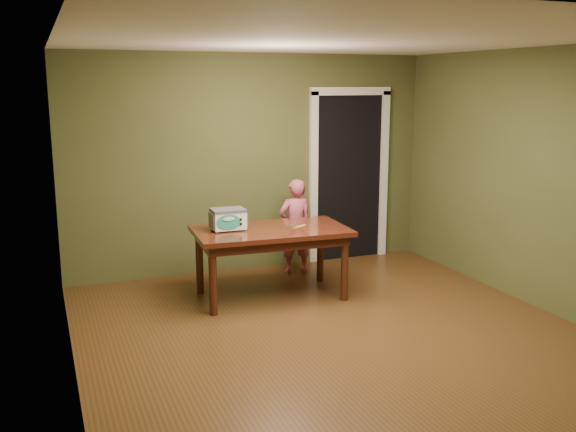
# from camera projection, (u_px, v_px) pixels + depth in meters

# --- Properties ---
(floor) EXTENTS (5.00, 5.00, 0.00)m
(floor) POSITION_uv_depth(u_px,v_px,m) (342.00, 340.00, 5.71)
(floor) COLOR #553318
(floor) RESTS_ON ground
(room_shell) EXTENTS (4.52, 5.02, 2.61)m
(room_shell) POSITION_uv_depth(u_px,v_px,m) (345.00, 149.00, 5.36)
(room_shell) COLOR #4D512B
(room_shell) RESTS_ON ground
(doorway) EXTENTS (1.10, 0.66, 2.25)m
(doorway) POSITION_uv_depth(u_px,v_px,m) (339.00, 175.00, 8.49)
(doorway) COLOR black
(doorway) RESTS_ON ground
(dining_table) EXTENTS (1.65, 0.99, 0.75)m
(dining_table) POSITION_uv_depth(u_px,v_px,m) (271.00, 238.00, 6.75)
(dining_table) COLOR #3C150D
(dining_table) RESTS_ON floor
(toy_oven) EXTENTS (0.37, 0.26, 0.22)m
(toy_oven) POSITION_uv_depth(u_px,v_px,m) (228.00, 218.00, 6.64)
(toy_oven) COLOR #4C4F54
(toy_oven) RESTS_ON dining_table
(baking_pan) EXTENTS (0.10, 0.10, 0.02)m
(baking_pan) POSITION_uv_depth(u_px,v_px,m) (293.00, 226.00, 6.79)
(baking_pan) COLOR silver
(baking_pan) RESTS_ON dining_table
(spatula) EXTENTS (0.17, 0.10, 0.01)m
(spatula) POSITION_uv_depth(u_px,v_px,m) (299.00, 226.00, 6.81)
(spatula) COLOR #ECC666
(spatula) RESTS_ON dining_table
(child) EXTENTS (0.42, 0.28, 1.14)m
(child) POSITION_uv_depth(u_px,v_px,m) (295.00, 226.00, 7.66)
(child) COLOR #C04F6B
(child) RESTS_ON floor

